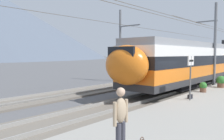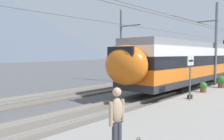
% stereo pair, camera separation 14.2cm
% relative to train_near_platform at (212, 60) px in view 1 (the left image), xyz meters
% --- Properties ---
extents(ground_plane, '(400.00, 400.00, 0.00)m').
position_rel_train_near_platform_xyz_m(ground_plane, '(-12.50, -0.82, -2.23)').
color(ground_plane, '#565659').
extents(track_near, '(120.00, 3.00, 0.28)m').
position_rel_train_near_platform_xyz_m(track_near, '(-12.50, 0.00, -2.16)').
color(track_near, '#6B6359').
rests_on(track_near, ground).
extents(track_far, '(120.00, 3.00, 0.28)m').
position_rel_train_near_platform_xyz_m(track_far, '(-12.50, 5.05, -2.16)').
color(track_far, '#6B6359').
rests_on(track_far, ground).
extents(train_near_platform, '(30.63, 2.98, 4.27)m').
position_rel_train_near_platform_xyz_m(train_near_platform, '(0.00, 0.00, 0.00)').
color(train_near_platform, '#2D2D30').
rests_on(train_near_platform, track_near).
extents(train_far_track, '(30.24, 2.91, 4.27)m').
position_rel_train_near_platform_xyz_m(train_far_track, '(16.65, 5.05, -0.00)').
color(train_far_track, '#2D2D30').
rests_on(train_far_track, track_far).
extents(catenary_mast_mid, '(43.47, 1.82, 7.24)m').
position_rel_train_near_platform_xyz_m(catenary_mast_mid, '(-4.11, -1.40, 1.57)').
color(catenary_mast_mid, slate).
rests_on(catenary_mast_mid, ground).
extents(catenary_mast_far_side, '(43.47, 2.62, 7.48)m').
position_rel_train_near_platform_xyz_m(catenary_mast_far_side, '(-6.06, 7.19, 1.71)').
color(catenary_mast_far_side, slate).
rests_on(catenary_mast_far_side, ground).
extents(platform_sign, '(0.70, 0.08, 2.39)m').
position_rel_train_near_platform_xyz_m(platform_sign, '(-12.69, -2.91, -0.08)').
color(platform_sign, '#59595B').
rests_on(platform_sign, platform_slab).
extents(passenger_walking, '(0.53, 0.22, 1.69)m').
position_rel_train_near_platform_xyz_m(passenger_walking, '(-20.34, -4.30, -0.89)').
color(passenger_walking, '#383842').
rests_on(passenger_walking, platform_slab).
extents(handbag_near_sign, '(0.32, 0.18, 0.35)m').
position_rel_train_near_platform_xyz_m(handbag_near_sign, '(-12.25, -2.74, -1.71)').
color(handbag_near_sign, black).
rests_on(handbag_near_sign, platform_slab).
extents(potted_plant_platform_edge, '(0.47, 0.47, 0.67)m').
position_rel_train_near_platform_xyz_m(potted_plant_platform_edge, '(-9.60, -2.53, -1.47)').
color(potted_plant_platform_edge, brown).
rests_on(potted_plant_platform_edge, platform_slab).
extents(potted_plant_by_shelter, '(0.66, 0.66, 0.87)m').
position_rel_train_near_platform_xyz_m(potted_plant_by_shelter, '(-6.63, -2.80, -1.35)').
color(potted_plant_by_shelter, brown).
rests_on(potted_plant_by_shelter, platform_slab).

